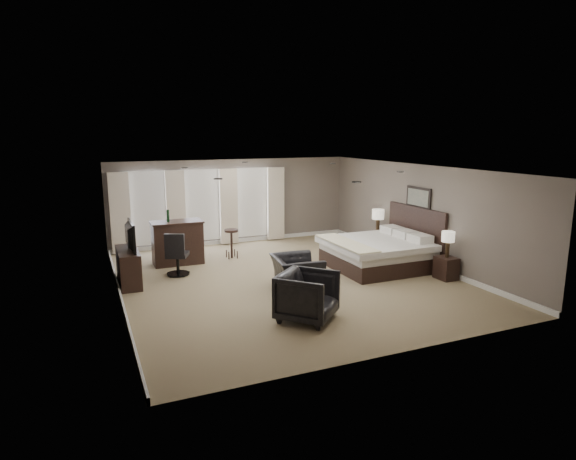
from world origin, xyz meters
name	(u,v)px	position (x,y,z in m)	size (l,w,h in m)	color
room	(287,225)	(0.00, 0.00, 1.30)	(7.60, 8.60, 2.64)	#847354
window_bay	(202,207)	(-1.00, 4.11, 1.20)	(5.25, 0.20, 2.30)	silver
bed	(380,239)	(2.58, 0.00, 0.75)	(2.37, 2.26, 1.51)	silver
nightstand_near	(446,268)	(3.47, -1.45, 0.26)	(0.40, 0.48, 0.53)	black
nightstand_far	(377,243)	(3.47, 1.45, 0.27)	(0.40, 0.49, 0.53)	black
lamp_near	(448,244)	(3.47, -1.45, 0.84)	(0.30, 0.30, 0.62)	beige
lamp_far	(378,222)	(3.47, 1.45, 0.89)	(0.35, 0.35, 0.71)	beige
wall_art	(418,198)	(3.70, 0.00, 1.75)	(0.04, 0.96, 0.56)	slate
dresser	(128,267)	(-3.45, 1.11, 0.40)	(0.44, 1.38, 0.80)	black
tv	(127,247)	(-3.45, 1.11, 0.87)	(1.12, 0.64, 0.15)	black
armchair_near	(297,267)	(-0.07, -0.71, 0.49)	(1.12, 0.73, 0.98)	black
armchair_far	(307,294)	(-0.63, -2.43, 0.50)	(0.97, 0.91, 1.00)	black
bar_counter	(177,242)	(-2.09, 2.42, 0.57)	(1.32, 0.69, 1.15)	black
bar_stool_left	(187,241)	(-1.64, 3.40, 0.36)	(0.34, 0.34, 0.72)	black
bar_stool_right	(232,244)	(-0.62, 2.43, 0.40)	(0.38, 0.38, 0.80)	black
desk_chair	(177,254)	(-2.29, 1.38, 0.54)	(0.55, 0.55, 1.07)	black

